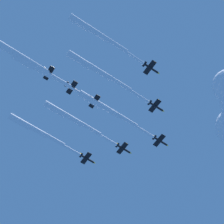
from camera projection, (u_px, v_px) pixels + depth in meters
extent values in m
cylinder|color=black|center=(160.00, 141.00, 231.96)|extent=(1.41, 9.02, 1.21)
cone|color=#EAB70C|center=(168.00, 146.00, 232.99)|extent=(1.18, 1.33, 1.15)
cylinder|color=black|center=(153.00, 137.00, 230.99)|extent=(0.92, 0.62, 0.91)
ellipsoid|color=black|center=(163.00, 142.00, 232.78)|extent=(0.87, 1.92, 0.76)
cube|color=black|center=(159.00, 140.00, 231.80)|extent=(8.42, 2.88, 1.04)
cube|color=#EAB70C|center=(155.00, 145.00, 233.44)|extent=(0.76, 2.32, 0.17)
cube|color=#EAB70C|center=(163.00, 135.00, 230.29)|extent=(0.76, 2.32, 0.17)
cube|color=black|center=(154.00, 137.00, 231.19)|extent=(3.22, 1.17, 0.44)
cube|color=#EAB70C|center=(154.00, 137.00, 232.03)|extent=(0.35, 1.41, 1.90)
cylinder|color=white|center=(144.00, 131.00, 229.77)|extent=(1.83, 13.10, 1.54)
cylinder|color=white|center=(127.00, 120.00, 227.33)|extent=(2.60, 13.12, 2.31)
cylinder|color=white|center=(109.00, 110.00, 225.18)|extent=(3.37, 13.13, 3.09)
cylinder|color=white|center=(90.00, 99.00, 223.04)|extent=(4.15, 13.15, 3.86)
cylinder|color=black|center=(123.00, 149.00, 235.24)|extent=(1.45, 9.02, 1.26)
cone|color=#EAB70C|center=(131.00, 153.00, 236.27)|extent=(1.22, 1.33, 1.19)
cylinder|color=black|center=(116.00, 144.00, 234.27)|extent=(0.95, 0.62, 0.94)
ellipsoid|color=black|center=(126.00, 150.00, 236.05)|extent=(0.90, 1.92, 0.79)
cube|color=black|center=(122.00, 148.00, 235.08)|extent=(8.38, 2.88, 1.42)
cube|color=#EAB70C|center=(118.00, 153.00, 236.87)|extent=(0.76, 2.31, 0.21)
cube|color=#EAB70C|center=(126.00, 143.00, 233.42)|extent=(0.76, 2.31, 0.21)
cube|color=black|center=(117.00, 145.00, 234.47)|extent=(3.20, 1.17, 0.59)
cube|color=#EAB70C|center=(118.00, 144.00, 235.29)|extent=(0.44, 1.41, 1.90)
cylinder|color=white|center=(107.00, 139.00, 233.09)|extent=(1.87, 12.64, 1.60)
cylinder|color=white|center=(90.00, 129.00, 230.72)|extent=(2.67, 12.66, 2.40)
cylinder|color=white|center=(73.00, 119.00, 228.67)|extent=(3.47, 12.68, 3.20)
cylinder|color=white|center=(55.00, 109.00, 226.64)|extent=(4.26, 12.69, 3.99)
cylinder|color=black|center=(156.00, 106.00, 223.74)|extent=(1.38, 9.02, 1.24)
cone|color=#EAB70C|center=(163.00, 111.00, 224.76)|extent=(1.20, 1.32, 1.18)
cylinder|color=black|center=(148.00, 102.00, 222.78)|extent=(0.94, 0.62, 0.93)
ellipsoid|color=black|center=(159.00, 108.00, 224.55)|extent=(0.88, 1.91, 0.78)
cube|color=black|center=(155.00, 106.00, 223.58)|extent=(8.39, 2.84, 1.27)
cube|color=#EAB70C|center=(151.00, 111.00, 225.31)|extent=(0.74, 2.31, 0.19)
cube|color=#EAB70C|center=(159.00, 100.00, 221.98)|extent=(0.74, 2.31, 0.19)
cube|color=black|center=(150.00, 103.00, 222.97)|extent=(3.20, 1.15, 0.53)
cube|color=#EAB70C|center=(150.00, 102.00, 223.81)|extent=(0.40, 1.41, 1.90)
cylinder|color=white|center=(138.00, 96.00, 221.51)|extent=(1.80, 13.71, 1.58)
cylinder|color=white|center=(120.00, 83.00, 218.98)|extent=(2.59, 13.73, 2.36)
cylinder|color=white|center=(100.00, 72.00, 216.75)|extent=(3.37, 13.74, 3.15)
cylinder|color=white|center=(79.00, 60.00, 214.53)|extent=(4.16, 13.75, 3.94)
cylinder|color=black|center=(87.00, 159.00, 235.75)|extent=(1.37, 9.02, 1.24)
cone|color=#EAB70C|center=(95.00, 163.00, 236.77)|extent=(1.19, 1.32, 1.18)
cylinder|color=black|center=(80.00, 154.00, 234.80)|extent=(0.94, 0.61, 0.93)
ellipsoid|color=black|center=(90.00, 160.00, 236.56)|extent=(0.87, 1.91, 0.78)
cube|color=black|center=(86.00, 158.00, 235.60)|extent=(8.38, 2.82, 1.27)
cube|color=#EAB70C|center=(83.00, 163.00, 237.33)|extent=(0.74, 2.31, 0.19)
cube|color=#EAB70C|center=(90.00, 153.00, 233.99)|extent=(0.74, 2.31, 0.19)
cube|color=black|center=(81.00, 155.00, 234.99)|extent=(3.20, 1.15, 0.53)
cube|color=#EAB70C|center=(81.00, 154.00, 235.83)|extent=(0.39, 1.41, 1.90)
cylinder|color=white|center=(71.00, 150.00, 233.67)|extent=(1.75, 12.18, 1.58)
cylinder|color=white|center=(54.00, 140.00, 231.41)|extent=(2.54, 12.19, 2.36)
cylinder|color=white|center=(37.00, 131.00, 229.46)|extent=(3.33, 12.20, 3.15)
cylinder|color=white|center=(19.00, 121.00, 227.52)|extent=(4.12, 12.21, 3.94)
cylinder|color=black|center=(151.00, 68.00, 217.16)|extent=(1.45, 9.03, 1.22)
cone|color=#EAB70C|center=(159.00, 73.00, 218.19)|extent=(1.20, 1.33, 1.16)
cylinder|color=black|center=(143.00, 63.00, 216.19)|extent=(0.93, 0.62, 0.92)
ellipsoid|color=black|center=(154.00, 70.00, 217.98)|extent=(0.88, 1.92, 0.77)
cube|color=black|center=(150.00, 67.00, 217.01)|extent=(8.42, 2.91, 1.15)
cube|color=#EAB70C|center=(145.00, 73.00, 218.68)|extent=(0.76, 2.32, 0.18)
cube|color=#EAB70C|center=(154.00, 62.00, 215.45)|extent=(0.76, 2.32, 0.18)
cube|color=black|center=(145.00, 64.00, 216.39)|extent=(3.22, 1.18, 0.48)
cube|color=#EAB70C|center=(145.00, 63.00, 217.23)|extent=(0.38, 1.41, 1.90)
cylinder|color=white|center=(134.00, 57.00, 215.04)|extent=(1.86, 12.18, 1.56)
cylinder|color=white|center=(117.00, 45.00, 212.75)|extent=(2.64, 12.20, 2.34)
cylinder|color=white|center=(99.00, 34.00, 210.76)|extent=(3.42, 12.22, 3.12)
cylinder|color=white|center=(80.00, 23.00, 208.78)|extent=(4.20, 12.24, 3.90)
cylinder|color=black|center=(95.00, 102.00, 223.61)|extent=(1.25, 9.00, 1.24)
cone|color=#EAB70C|center=(104.00, 107.00, 224.61)|extent=(1.18, 1.30, 1.17)
cylinder|color=black|center=(88.00, 97.00, 222.67)|extent=(0.93, 0.60, 0.93)
ellipsoid|color=black|center=(99.00, 103.00, 224.41)|extent=(0.85, 1.90, 0.77)
cube|color=black|center=(95.00, 101.00, 223.46)|extent=(8.35, 2.71, 1.25)
cube|color=#EAB70C|center=(91.00, 107.00, 225.19)|extent=(0.71, 2.30, 0.19)
cube|color=#EAB70C|center=(98.00, 96.00, 221.85)|extent=(0.71, 2.30, 0.19)
cube|color=black|center=(89.00, 98.00, 222.86)|extent=(3.19, 1.10, 0.52)
cube|color=#EAB70C|center=(89.00, 97.00, 223.70)|extent=(0.37, 1.40, 1.90)
cylinder|color=white|center=(78.00, 92.00, 221.56)|extent=(1.59, 12.27, 1.57)
cylinder|color=white|center=(61.00, 81.00, 219.32)|extent=(2.38, 12.27, 2.36)
cylinder|color=white|center=(42.00, 71.00, 217.40)|extent=(3.16, 12.27, 3.15)
cylinder|color=white|center=(23.00, 61.00, 215.48)|extent=(3.95, 12.28, 3.93)
cylinder|color=black|center=(73.00, 88.00, 221.18)|extent=(1.47, 9.03, 1.23)
cone|color=#EAB70C|center=(81.00, 93.00, 222.22)|extent=(1.20, 1.33, 1.17)
cylinder|color=black|center=(65.00, 83.00, 220.20)|extent=(0.94, 0.62, 0.92)
ellipsoid|color=black|center=(76.00, 90.00, 222.00)|extent=(0.89, 1.92, 0.77)
cube|color=black|center=(72.00, 87.00, 221.02)|extent=(8.42, 2.92, 1.19)
cube|color=#EAB70C|center=(68.00, 93.00, 222.71)|extent=(0.77, 2.32, 0.19)
cube|color=#EAB70C|center=(76.00, 82.00, 219.46)|extent=(0.77, 2.32, 0.19)
cube|color=black|center=(67.00, 84.00, 220.40)|extent=(3.22, 1.19, 0.50)
cube|color=#EAB70C|center=(67.00, 83.00, 221.24)|extent=(0.39, 1.41, 1.90)
cylinder|color=white|center=(56.00, 78.00, 219.08)|extent=(1.88, 11.91, 1.56)
cylinder|color=white|center=(39.00, 66.00, 216.83)|extent=(2.67, 11.94, 2.35)
cylinder|color=white|center=(21.00, 56.00, 214.89)|extent=(3.45, 11.96, 3.13)
cylinder|color=white|center=(2.00, 46.00, 212.95)|extent=(4.23, 11.98, 3.91)
cylinder|color=black|center=(50.00, 74.00, 219.08)|extent=(1.41, 9.02, 1.23)
cone|color=#EAB70C|center=(58.00, 79.00, 220.10)|extent=(1.19, 1.32, 1.17)
cylinder|color=black|center=(42.00, 69.00, 218.11)|extent=(0.93, 0.62, 0.92)
ellipsoid|color=black|center=(53.00, 75.00, 219.89)|extent=(0.88, 1.92, 0.77)
cube|color=black|center=(49.00, 73.00, 218.92)|extent=(8.40, 2.87, 1.20)
cube|color=#EAB70C|center=(45.00, 79.00, 220.62)|extent=(0.75, 2.31, 0.19)
cube|color=#EAB70C|center=(53.00, 67.00, 217.34)|extent=(0.75, 2.31, 0.19)
cube|color=black|center=(43.00, 70.00, 218.31)|extent=(3.21, 1.16, 0.51)
cube|color=#EAB70C|center=(44.00, 69.00, 219.15)|extent=(0.39, 1.41, 1.90)
cylinder|color=white|center=(32.00, 63.00, 216.98)|extent=(1.81, 12.13, 1.57)
cylinder|color=white|center=(14.00, 51.00, 214.71)|extent=(2.59, 12.14, 2.35)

